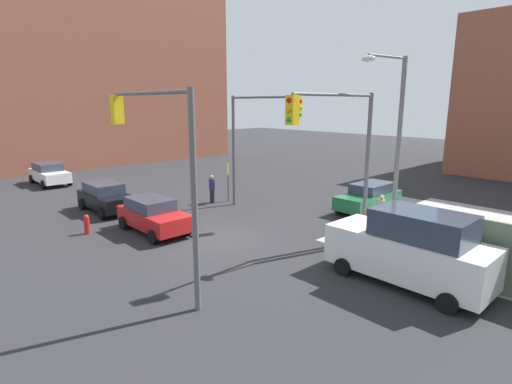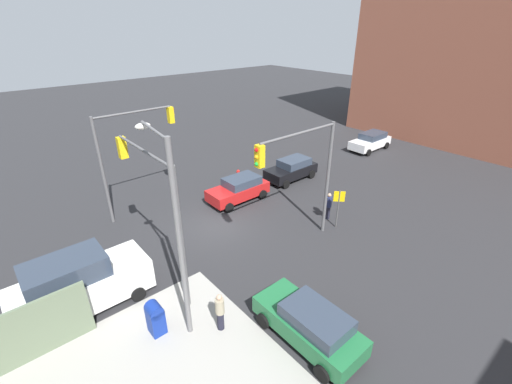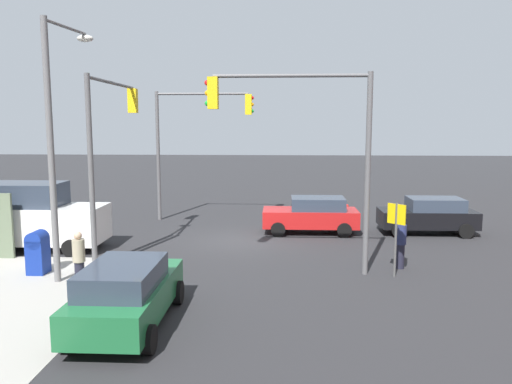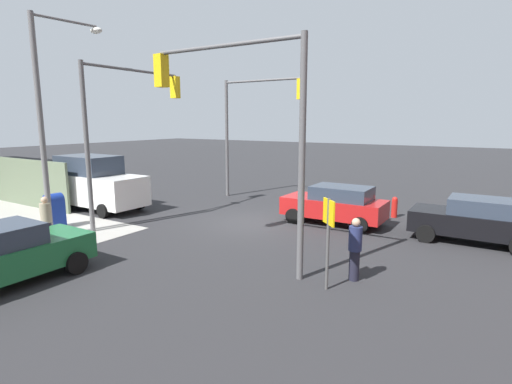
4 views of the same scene
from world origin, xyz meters
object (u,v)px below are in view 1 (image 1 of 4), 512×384
Objects in this scene: street_lamp_corner at (394,136)px; hatchback_black at (106,197)px; traffic_signal_se_corner at (158,152)px; van_white_delivery at (411,248)px; mailbox_blue at (405,231)px; fire_hydrant at (87,224)px; pedestrian_crossing at (381,212)px; traffic_signal_ne_corner at (341,141)px; hatchback_green at (369,197)px; traffic_signal_nw_corner at (257,130)px; pedestrian_waiting at (212,189)px; coupe_red at (153,215)px; hatchback_white at (49,173)px.

hatchback_black is (-13.52, -7.26, -3.86)m from street_lamp_corner.
traffic_signal_se_corner is 8.91m from van_white_delivery.
traffic_signal_se_corner is 10.85m from mailbox_blue.
pedestrian_crossing is at bearing 49.31° from fire_hydrant.
traffic_signal_ne_corner is 14.09m from hatchback_black.
street_lamp_corner reaches higher than van_white_delivery.
van_white_delivery reaches higher than hatchback_green.
traffic_signal_nw_corner is 5.02m from pedestrian_waiting.
hatchback_green is (-2.56, 6.64, -3.77)m from traffic_signal_ne_corner.
traffic_signal_ne_corner is at bearing 28.88° from coupe_red.
traffic_signal_ne_corner is 1.54× the size of coupe_red.
coupe_red is 2.42× the size of pedestrian_crossing.
pedestrian_waiting is at bearing -144.11° from pedestrian_crossing.
pedestrian_waiting is at bearing -171.52° from street_lamp_corner.
hatchback_green reaches higher than fire_hydrant.
traffic_signal_nw_corner is 9.52m from mailbox_blue.
traffic_signal_nw_corner is 1.47× the size of hatchback_green.
van_white_delivery is at bearing -52.16° from street_lamp_corner.
pedestrian_crossing is 1.01× the size of pedestrian_waiting.
hatchback_green is 1.06× the size of hatchback_black.
traffic_signal_se_corner reaches higher than van_white_delivery.
hatchback_white is at bearing -139.64° from pedestrian_crossing.
hatchback_black is (-12.87, -4.32, -3.78)m from traffic_signal_ne_corner.
hatchback_green is at bearing 62.49° from fire_hydrant.
hatchback_black is 2.40× the size of pedestrian_waiting.
traffic_signal_se_corner is at bearing -25.72° from coupe_red.
pedestrian_waiting is (-2.66, 5.52, 0.06)m from coupe_red.
street_lamp_corner reaches higher than hatchback_green.
traffic_signal_se_corner is at bearing -110.60° from mailbox_blue.
hatchback_white is at bearing -179.91° from coupe_red.
pedestrian_crossing reaches higher than hatchback_green.
mailbox_blue is (8.69, 0.50, -3.86)m from traffic_signal_nw_corner.
street_lamp_corner reaches higher than hatchback_black.
traffic_signal_se_corner reaches higher than fire_hydrant.
coupe_red is at bearing 53.16° from fire_hydrant.
hatchback_green is 23.60m from hatchback_white.
traffic_signal_se_corner is 1.45× the size of hatchback_white.
traffic_signal_se_corner is 22.12m from hatchback_white.
pedestrian_crossing is (23.19, 8.25, 0.07)m from hatchback_white.
traffic_signal_nw_corner is at bearing 73.89° from fire_hydrant.
traffic_signal_se_corner is 3.71× the size of pedestrian_crossing.
street_lamp_corner is at bearing -27.31° from pedestrian_crossing.
mailbox_blue is 3.70m from van_white_delivery.
pedestrian_crossing reaches higher than coupe_red.
traffic_signal_nw_corner is 7.90m from pedestrian_crossing.
coupe_red is (5.22, 0.10, 0.00)m from hatchback_black.
hatchback_white is (-24.15, -7.18, -3.86)m from street_lamp_corner.
traffic_signal_se_corner reaches higher than mailbox_blue.
traffic_signal_se_corner reaches higher than pedestrian_waiting.
traffic_signal_nw_corner is 6.91× the size of fire_hydrant.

